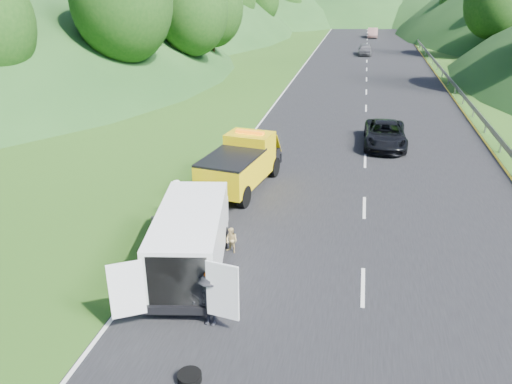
% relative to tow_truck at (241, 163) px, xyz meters
% --- Properties ---
extents(ground, '(320.00, 320.00, 0.00)m').
position_rel_tow_truck_xyz_m(ground, '(2.55, -5.16, -1.18)').
color(ground, '#38661E').
rests_on(ground, ground).
extents(road_surface, '(14.00, 200.00, 0.02)m').
position_rel_tow_truck_xyz_m(road_surface, '(5.55, 34.84, -1.17)').
color(road_surface, black).
rests_on(road_surface, ground).
extents(guardrail, '(0.06, 140.00, 1.52)m').
position_rel_tow_truck_xyz_m(guardrail, '(12.85, 47.34, -1.18)').
color(guardrail, gray).
rests_on(guardrail, ground).
extents(tree_line_left, '(14.00, 140.00, 14.00)m').
position_rel_tow_truck_xyz_m(tree_line_left, '(-16.45, 54.84, -1.18)').
color(tree_line_left, '#284E16').
rests_on(tree_line_left, ground).
extents(hills_backdrop, '(201.00, 288.60, 44.00)m').
position_rel_tow_truck_xyz_m(hills_backdrop, '(9.05, 129.54, -1.18)').
color(hills_backdrop, '#2D5B23').
rests_on(hills_backdrop, ground).
extents(tow_truck, '(2.93, 5.88, 2.42)m').
position_rel_tow_truck_xyz_m(tow_truck, '(0.00, 0.00, 0.00)').
color(tow_truck, black).
rests_on(tow_truck, ground).
extents(white_van, '(3.75, 6.57, 2.20)m').
position_rel_tow_truck_xyz_m(white_van, '(0.07, -7.29, 0.06)').
color(white_van, black).
rests_on(white_van, ground).
extents(woman, '(0.63, 0.73, 1.68)m').
position_rel_tow_truck_xyz_m(woman, '(-1.64, -3.77, -1.18)').
color(woman, white).
rests_on(woman, ground).
extents(child, '(0.56, 0.50, 0.93)m').
position_rel_tow_truck_xyz_m(child, '(1.04, -5.90, -1.18)').
color(child, tan).
rests_on(child, ground).
extents(worker, '(1.12, 0.74, 1.62)m').
position_rel_tow_truck_xyz_m(worker, '(1.43, -9.86, -1.18)').
color(worker, black).
rests_on(worker, ground).
extents(suitcase, '(0.38, 0.28, 0.55)m').
position_rel_tow_truck_xyz_m(suitcase, '(-2.22, -4.81, -0.90)').
color(suitcase, '#5C5A45').
rests_on(suitcase, ground).
extents(spare_tire, '(0.59, 0.59, 0.20)m').
position_rel_tow_truck_xyz_m(spare_tire, '(1.56, -12.01, -1.18)').
color(spare_tire, black).
rests_on(spare_tire, ground).
extents(passing_suv, '(2.31, 4.99, 1.39)m').
position_rel_tow_truck_xyz_m(passing_suv, '(6.60, 7.69, -1.18)').
color(passing_suv, black).
rests_on(passing_suv, ground).
extents(dist_car_a, '(1.65, 4.09, 1.39)m').
position_rel_tow_truck_xyz_m(dist_car_a, '(5.25, 46.15, -1.18)').
color(dist_car_a, '#46464B').
rests_on(dist_car_a, ground).
extents(dist_car_b, '(1.61, 4.61, 1.52)m').
position_rel_tow_truck_xyz_m(dist_car_b, '(6.36, 68.04, -1.18)').
color(dist_car_b, '#835B57').
rests_on(dist_car_b, ground).
extents(dist_car_c, '(1.90, 4.68, 1.36)m').
position_rel_tow_truck_xyz_m(dist_car_c, '(6.47, 89.22, -1.18)').
color(dist_car_c, '#914850').
rests_on(dist_car_c, ground).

